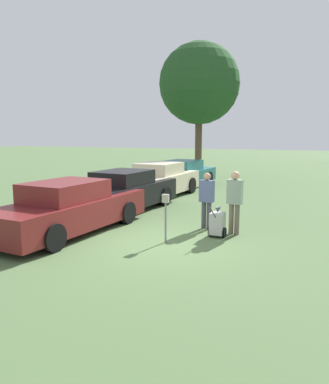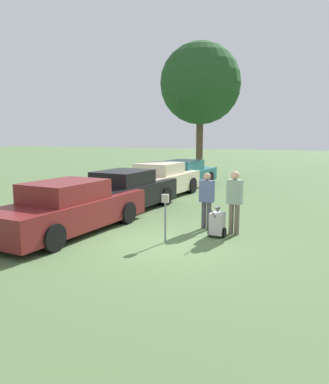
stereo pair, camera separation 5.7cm
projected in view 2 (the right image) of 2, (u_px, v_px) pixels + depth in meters
The scene contains 10 objects.
ground_plane at pixel (160, 243), 9.86m from camera, with size 120.00×120.00×0.00m, color #4C663D.
parked_car_maroon at pixel (70, 209), 10.84m from camera, with size 2.36×5.45×1.52m.
parked_car_black at pixel (126, 192), 13.99m from camera, with size 2.33×5.02×1.51m.
parked_car_cream at pixel (161, 180), 17.14m from camera, with size 2.35×4.81×1.55m.
parked_car_teal at pixel (184, 175), 20.10m from camera, with size 2.31×5.32×1.44m.
parking_meter at pixel (165, 209), 9.78m from camera, with size 0.18×0.09×1.29m.
person_worker at pixel (207, 197), 11.20m from camera, with size 0.45×0.28×1.71m.
person_supervisor at pixel (235, 198), 10.57m from camera, with size 0.44×0.27×1.81m.
equipment_cart at pixel (217, 223), 10.40m from camera, with size 0.48×0.99×1.00m.
shade_tree at pixel (200, 84), 23.40m from camera, with size 5.07×5.07×8.49m.
Camera 2 is at (3.70, -8.78, 2.86)m, focal length 35.00 mm.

